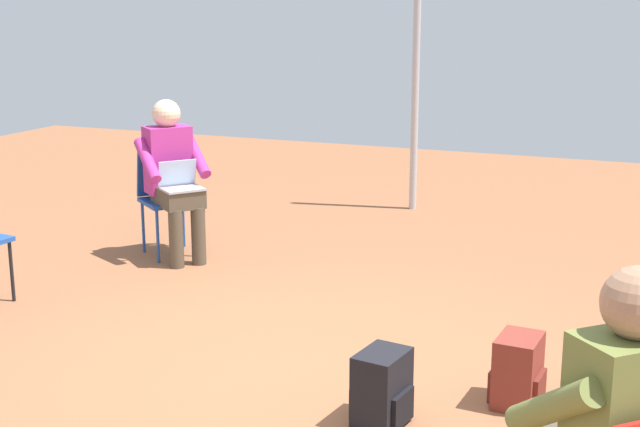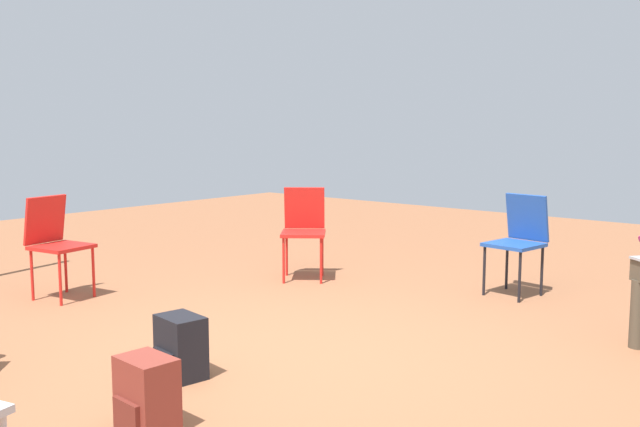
{
  "view_description": "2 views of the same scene",
  "coord_description": "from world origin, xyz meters",
  "views": [
    {
      "loc": [
        1.88,
        -4.01,
        1.98
      ],
      "look_at": [
        0.13,
        0.19,
        0.89
      ],
      "focal_mm": 50.0,
      "sensor_mm": 36.0,
      "label": 1
    },
    {
      "loc": [
        3.13,
        2.88,
        1.45
      ],
      "look_at": [
        -0.03,
        0.21,
        0.92
      ],
      "focal_mm": 40.0,
      "sensor_mm": 36.0,
      "label": 2
    }
  ],
  "objects": [
    {
      "name": "ground_plane",
      "position": [
        0.0,
        0.0,
        0.0
      ],
      "size": [
        15.2,
        15.2,
        0.0
      ],
      "primitive_type": "plane",
      "color": "brown"
    },
    {
      "name": "chair_south",
      "position": [
        0.11,
        -2.55,
        0.5
      ],
      "size": [
        0.46,
        0.5,
        0.85
      ],
      "rotation": [
        0.0,
        0.0,
        0.17
      ],
      "color": "red",
      "rests_on": "ground"
    },
    {
      "name": "chair_southwest",
      "position": [
        -1.8,
        -1.49,
        0.5
      ],
      "size": [
        0.58,
        0.58,
        0.85
      ],
      "rotation": [
        0.0,
        0.0,
        -0.9
      ],
      "color": "red",
      "rests_on": "ground"
    },
    {
      "name": "chair_west",
      "position": [
        -2.49,
        0.33,
        0.5
      ],
      "size": [
        0.48,
        0.45,
        0.85
      ],
      "rotation": [
        0.0,
        0.0,
        -1.7
      ],
      "color": "#1E4799",
      "rests_on": "ground"
    },
    {
      "name": "backpack_near_laptop_user",
      "position": [
        1.21,
        0.18,
        0.16
      ],
      "size": [
        0.26,
        0.29,
        0.36
      ],
      "rotation": [
        0.0,
        0.0,
        4.65
      ],
      "color": "maroon",
      "rests_on": "ground"
    },
    {
      "name": "backpack_by_empty_chair",
      "position": [
        0.64,
        -0.27,
        0.16
      ],
      "size": [
        0.28,
        0.31,
        0.36
      ],
      "rotation": [
        0.0,
        0.0,
        1.42
      ],
      "color": "black",
      "rests_on": "ground"
    }
  ]
}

